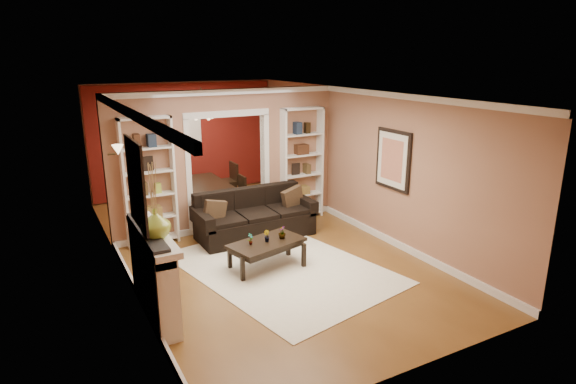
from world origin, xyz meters
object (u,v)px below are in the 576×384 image
bookshelf_left (149,182)px  coffee_table (267,255)px  fireplace (155,274)px  sofa (255,214)px  bookshelf_right (301,164)px  dining_table (206,195)px

bookshelf_left → coffee_table: bearing=-54.8°
fireplace → sofa: bearing=40.1°
coffee_table → bookshelf_right: size_ratio=0.52×
coffee_table → dining_table: dining_table is taller
sofa → dining_table: bearing=96.5°
coffee_table → dining_table: bearing=72.9°
bookshelf_left → bookshelf_right: same height
fireplace → dining_table: (2.07, 4.05, -0.28)m
sofa → dining_table: (-0.24, 2.10, -0.14)m
coffee_table → fireplace: 2.02m
sofa → fireplace: fireplace is taller
bookshelf_left → dining_table: (1.53, 1.52, -0.85)m
dining_table → sofa: bearing=-173.5°
sofa → coffee_table: (-0.41, -1.35, -0.21)m
bookshelf_left → fireplace: size_ratio=1.35×
coffee_table → bookshelf_right: bookshelf_right is taller
bookshelf_right → dining_table: bookshelf_right is taller
bookshelf_left → bookshelf_right: size_ratio=1.00×
sofa → coffee_table: 1.43m
bookshelf_left → fireplace: 2.65m
coffee_table → bookshelf_left: bearing=110.9°
dining_table → bookshelf_left: bearing=134.7°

